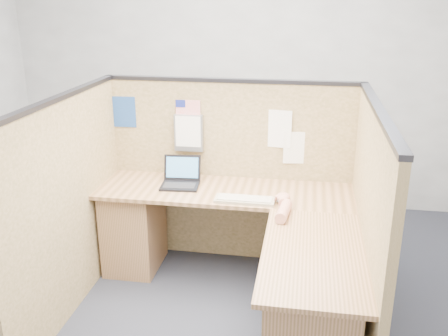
% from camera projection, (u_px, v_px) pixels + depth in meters
% --- Properties ---
extents(floor, '(5.00, 5.00, 0.00)m').
position_uv_depth(floor, '(208.00, 324.00, 3.43)').
color(floor, black).
rests_on(floor, ground).
extents(wall_back, '(5.00, 0.00, 5.00)m').
position_uv_depth(wall_back, '(250.00, 72.00, 5.07)').
color(wall_back, gray).
rests_on(wall_back, floor).
extents(cubicle_partitions, '(2.06, 1.83, 1.53)m').
position_uv_depth(cubicle_partitions, '(219.00, 198.00, 3.58)').
color(cubicle_partitions, brown).
rests_on(cubicle_partitions, floor).
extents(l_desk, '(1.95, 1.75, 0.73)m').
position_uv_depth(l_desk, '(241.00, 255.00, 3.54)').
color(l_desk, brown).
rests_on(l_desk, floor).
extents(laptop, '(0.31, 0.30, 0.21)m').
position_uv_depth(laptop, '(182.00, 178.00, 3.92)').
color(laptop, black).
rests_on(laptop, l_desk).
extents(keyboard, '(0.43, 0.15, 0.03)m').
position_uv_depth(keyboard, '(245.00, 200.00, 3.60)').
color(keyboard, gray).
rests_on(keyboard, l_desk).
extents(mouse, '(0.13, 0.11, 0.05)m').
position_uv_depth(mouse, '(283.00, 200.00, 3.56)').
color(mouse, silver).
rests_on(mouse, l_desk).
extents(hand_forearm, '(0.12, 0.41, 0.09)m').
position_uv_depth(hand_forearm, '(284.00, 207.00, 3.42)').
color(hand_forearm, tan).
rests_on(hand_forearm, l_desk).
extents(blue_poster, '(0.19, 0.01, 0.25)m').
position_uv_depth(blue_poster, '(124.00, 112.00, 4.07)').
color(blue_poster, navy).
rests_on(blue_poster, cubicle_partitions).
extents(american_flag, '(0.20, 0.01, 0.35)m').
position_uv_depth(american_flag, '(185.00, 109.00, 3.96)').
color(american_flag, olive).
rests_on(american_flag, cubicle_partitions).
extents(file_holder, '(0.23, 0.05, 0.30)m').
position_uv_depth(file_holder, '(189.00, 133.00, 4.00)').
color(file_holder, slate).
rests_on(file_holder, cubicle_partitions).
extents(paper_left, '(0.23, 0.03, 0.30)m').
position_uv_depth(paper_left, '(276.00, 129.00, 3.90)').
color(paper_left, white).
rests_on(paper_left, cubicle_partitions).
extents(paper_right, '(0.20, 0.03, 0.26)m').
position_uv_depth(paper_right, '(296.00, 148.00, 3.92)').
color(paper_right, white).
rests_on(paper_right, cubicle_partitions).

